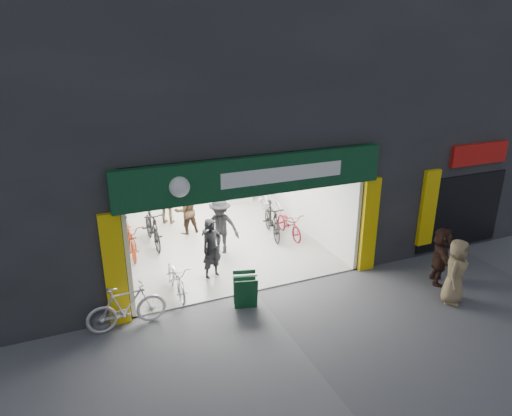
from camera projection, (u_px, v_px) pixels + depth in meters
ground at (255, 292)px, 11.37m from camera, size 60.00×60.00×0.00m
building at (221, 93)px, 14.50m from camera, size 17.00×10.27×8.00m
bike_left_front at (176, 278)px, 11.16m from camera, size 0.59×1.64×0.86m
bike_left_midfront at (152, 227)px, 13.73m from camera, size 0.61×1.99×1.19m
bike_left_midback at (130, 237)px, 13.23m from camera, size 0.69×1.94×1.02m
bike_left_back at (121, 213)px, 15.20m from camera, size 0.71×1.64×0.95m
bike_right_front at (272, 220)px, 14.34m from camera, size 0.85×1.92×1.11m
bike_right_mid at (289, 224)px, 14.40m from camera, size 0.58×1.61×0.84m
bike_right_back at (268, 199)px, 16.17m from camera, size 0.59×2.01×1.20m
parked_bike at (126, 307)px, 9.80m from camera, size 1.75×0.58×1.04m
customer_a at (212, 249)px, 11.78m from camera, size 0.70×0.57×1.65m
customer_b at (186, 210)px, 14.48m from camera, size 0.86×0.72×1.61m
customer_c at (220, 227)px, 13.10m from camera, size 1.28×1.13×1.71m
customer_d at (167, 200)px, 15.21m from camera, size 1.09×0.87×1.73m
pedestrian_near at (456, 272)px, 10.67m from camera, size 0.94×0.86×1.61m
pedestrian_far at (441, 256)px, 11.55m from camera, size 1.12×1.44×1.53m
sandwich_board at (245, 290)px, 10.57m from camera, size 0.66×0.67×0.83m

